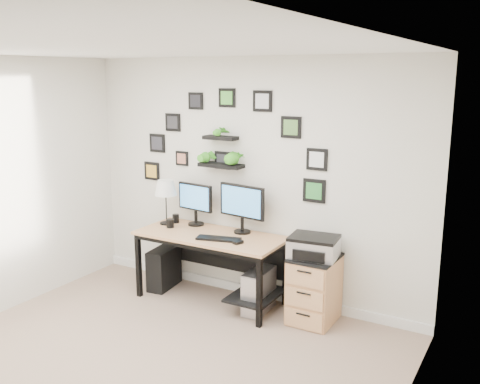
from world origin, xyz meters
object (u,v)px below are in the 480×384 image
Objects in this scene: pc_tower_grey at (259,291)px; printer at (314,247)px; table_lamp at (166,189)px; desk at (215,245)px; monitor_left at (195,201)px; mug at (170,223)px; pc_tower_black at (164,268)px; monitor_right at (242,205)px; file_cabinet at (314,289)px.

printer reaches higher than pc_tower_grey.
table_lamp is 1.02× the size of printer.
monitor_left is at bearing 153.72° from desk.
printer is at bearing 2.43° from desk.
table_lamp is at bearing 141.38° from mug.
pc_tower_black is 1.26m from pc_tower_grey.
file_cabinet is at bearing -7.68° from monitor_right.
desk is at bearing -8.33° from pc_tower_black.
monitor_right reaches higher than pc_tower_grey.
table_lamp is 1.99m from file_cabinet.
table_lamp is 0.40m from mug.
pc_tower_black is at bearing 160.06° from mug.
table_lamp is 1.84m from printer.
pc_tower_grey is at bearing -172.86° from printer.
mug is at bearing -164.62° from monitor_right.
monitor_right is 0.92m from pc_tower_grey.
table_lamp reaches higher than mug.
pc_tower_grey is at bearing -2.47° from desk.
printer is at bearing 2.96° from mug.
file_cabinet is (1.83, 0.04, 0.10)m from pc_tower_black.
desk is at bearing -177.57° from printer.
pc_tower_black is (-0.94, -0.16, -0.83)m from monitor_right.
monitor_right reaches higher than desk.
file_cabinet is (1.81, -0.01, -0.82)m from table_lamp.
table_lamp is at bearing -172.91° from monitor_right.
monitor_left is 0.60m from monitor_right.
desk is at bearing -26.28° from monitor_left.
mug is (-0.56, -0.04, 0.17)m from desk.
file_cabinet reaches higher than pc_tower_grey.
printer is (1.82, 0.03, 0.54)m from pc_tower_black.
mug is at bearing -176.68° from file_cabinet.
desk reaches higher than pc_tower_black.
mug is 1.67m from printer.
monitor_right reaches higher than pc_tower_black.
monitor_right reaches higher than table_lamp.
table_lamp is 0.93m from pc_tower_black.
mug is 1.75m from file_cabinet.
mug reaches higher than file_cabinet.
monitor_right is 5.98× the size of mug.
pc_tower_black is 0.93× the size of printer.
desk is at bearing -142.10° from monitor_right.
desk is 0.52m from monitor_right.
monitor_right is at bearing 172.32° from file_cabinet.
monitor_right is 1.27m from pc_tower_black.
pc_tower_grey is (0.32, -0.20, -0.84)m from monitor_right.
pc_tower_grey is 0.59m from file_cabinet.
mug reaches higher than desk.
monitor_left reaches higher than pc_tower_black.
monitor_right is 1.16m from file_cabinet.
printer reaches higher than desk.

